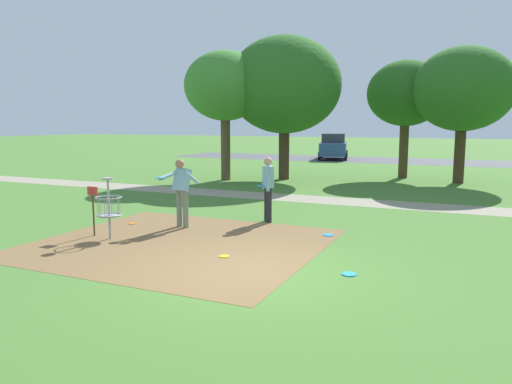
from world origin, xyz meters
name	(u,v)px	position (x,y,z in m)	size (l,w,h in m)	color
ground_plane	(250,273)	(0.00, 0.00, 0.00)	(160.00, 160.00, 0.00)	#47752D
dirt_tee_pad	(180,243)	(-2.29, 1.30, 0.00)	(6.03, 5.51, 0.01)	brown
disc_golf_basket	(107,206)	(-4.00, 1.00, 0.75)	(0.98, 0.58, 1.39)	#9E9EA3
player_foreground_watching	(268,186)	(-1.44, 4.22, 0.97)	(0.45, 0.47, 1.71)	#232328
player_throwing	(181,188)	(-3.14, 2.72, 0.99)	(0.67, 1.03, 1.71)	slate
frisbee_near_basket	(328,235)	(0.46, 3.35, 0.01)	(0.26, 0.26, 0.02)	#1E93DB
frisbee_by_tee	(133,224)	(-4.54, 2.53, 0.01)	(0.21, 0.21, 0.02)	orange
frisbee_mid_grass	(224,256)	(-0.89, 0.73, 0.01)	(0.21, 0.21, 0.02)	gold
frisbee_far_left	(349,274)	(1.61, 0.62, 0.01)	(0.25, 0.25, 0.02)	#1E93DB
tree_near_right	(463,89)	(2.84, 15.37, 4.00)	(4.21, 4.21, 5.81)	#422D1E
tree_mid_left	(406,94)	(0.36, 16.44, 3.93)	(3.57, 3.57, 5.48)	#4C3823
tree_mid_center	(285,85)	(-4.60, 13.60, 4.28)	(5.15, 5.15, 6.48)	#422D1E
tree_mid_right	(225,87)	(-6.92, 12.23, 4.20)	(3.65, 3.65, 5.79)	brown
parking_lot_strip	(419,161)	(0.00, 27.19, 0.00)	(36.00, 6.00, 0.01)	#4C4C51
parked_car_leftmost	(334,146)	(-5.86, 26.76, 0.92)	(2.69, 4.50, 1.84)	#2D4784
gravel_path	(357,202)	(0.00, 8.39, 0.00)	(40.00, 1.60, 0.00)	gray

